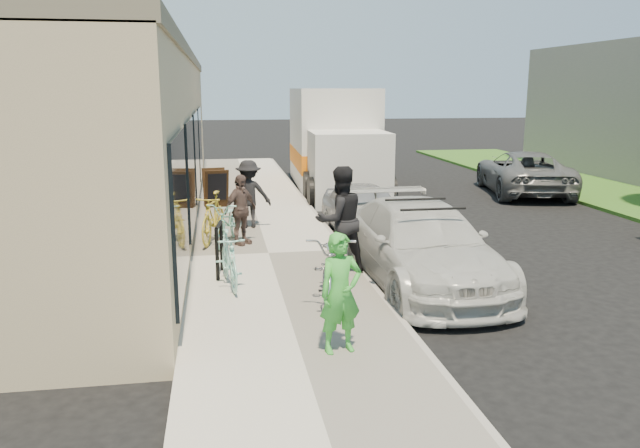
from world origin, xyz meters
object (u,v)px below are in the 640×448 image
woman_rider (341,293)px  bystander_a (249,194)px  sedan_silver (365,210)px  tandem_bike (331,265)px  sedan_white (421,245)px  bystander_b (240,210)px  cruiser_bike_a (229,259)px  cruiser_bike_b (228,222)px  cruiser_bike_c (213,217)px  moving_truck (335,145)px  far_car_gray (523,172)px  sandwich_board (216,188)px  bike_rack (219,244)px  man_standing (340,220)px

woman_rider → bystander_a: (-0.73, 7.23, 0.04)m
sedan_silver → tandem_bike: (-1.63, -4.58, 0.08)m
sedan_white → sedan_silver: size_ratio=1.35×
tandem_bike → bystander_b: bystander_b is taller
cruiser_bike_a → cruiser_bike_b: 2.90m
cruiser_bike_c → bystander_b: bystander_b is taller
tandem_bike → cruiser_bike_c: tandem_bike is taller
moving_truck → tandem_bike: bearing=-98.7°
cruiser_bike_a → sedan_silver: bearing=41.9°
far_car_gray → bystander_a: (-8.99, -4.28, 0.25)m
sandwich_board → cruiser_bike_c: size_ratio=0.60×
sedan_silver → bystander_b: (-2.85, -0.90, 0.27)m
bike_rack → cruiser_bike_c: (-0.11, 2.48, -0.03)m
far_car_gray → man_standing: bearing=59.8°
bike_rack → far_car_gray: (9.69, 8.03, -0.02)m
woman_rider → cruiser_bike_a: size_ratio=1.00×
far_car_gray → woman_rider: size_ratio=3.31×
man_standing → bystander_b: 2.82m
far_car_gray → cruiser_bike_a: (-9.54, -8.67, -0.09)m
bystander_a → bystander_b: size_ratio=1.07×
moving_truck → woman_rider: (-2.46, -13.34, -0.58)m
sandwich_board → far_car_gray: 9.87m
moving_truck → bystander_a: bearing=-115.3°
far_car_gray → cruiser_bike_b: 11.11m
tandem_bike → cruiser_bike_a: bearing=159.8°
sedan_silver → moving_truck: 6.90m
man_standing → tandem_bike: bearing=55.8°
sedan_silver → cruiser_bike_c: bearing=-174.1°
bike_rack → bystander_a: bystander_a is taller
sedan_silver → bystander_a: size_ratio=2.29×
sedan_white → woman_rider: woman_rider is taller
woman_rider → cruiser_bike_b: size_ratio=0.87×
cruiser_bike_c → bystander_a: (0.82, 1.27, 0.26)m
bike_rack → bystander_a: size_ratio=0.58×
bystander_a → sedan_white: bearing=125.0°
far_car_gray → cruiser_bike_a: bearing=54.9°
bike_rack → cruiser_bike_c: 2.48m
cruiser_bike_b → bystander_b: bearing=-12.4°
far_car_gray → bystander_b: (-9.24, -5.90, 0.20)m
sandwich_board → cruiser_bike_b: 4.21m
bystander_a → sandwich_board: bearing=-71.6°
bystander_a → bystander_b: (-0.26, -1.61, -0.05)m
far_car_gray → man_standing: 11.19m
sandwich_board → cruiser_bike_c: bearing=-101.4°
bike_rack → sandwich_board: (-0.05, 6.48, -0.02)m
bike_rack → sedan_silver: (3.30, 3.04, -0.09)m
man_standing → cruiser_bike_a: (-1.93, -0.47, -0.49)m
bike_rack → tandem_bike: size_ratio=0.45×
far_car_gray → cruiser_bike_a: far_car_gray is taller
sandwich_board → cruiser_bike_a: sandwich_board is taller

